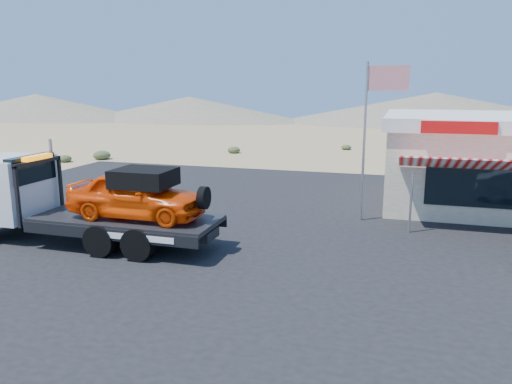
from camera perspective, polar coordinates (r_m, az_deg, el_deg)
ground at (r=16.71m, az=-5.89°, el=-5.97°), size 120.00×120.00×0.00m
asphalt_lot at (r=18.86m, az=3.25°, el=-3.78°), size 32.00×24.00×0.02m
tow_truck at (r=17.35m, az=-19.18°, el=-0.61°), size 8.60×2.55×2.87m
jerky_store at (r=24.23m, az=26.83°, el=3.27°), size 10.40×9.97×3.90m
flagpole at (r=19.24m, az=13.05°, el=7.62°), size 1.55×0.10×6.00m
desert_scrub at (r=31.70m, az=-24.36°, el=2.15°), size 26.17×37.07×0.65m
distant_hills at (r=71.66m, az=3.80°, el=9.47°), size 126.00×48.00×4.20m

